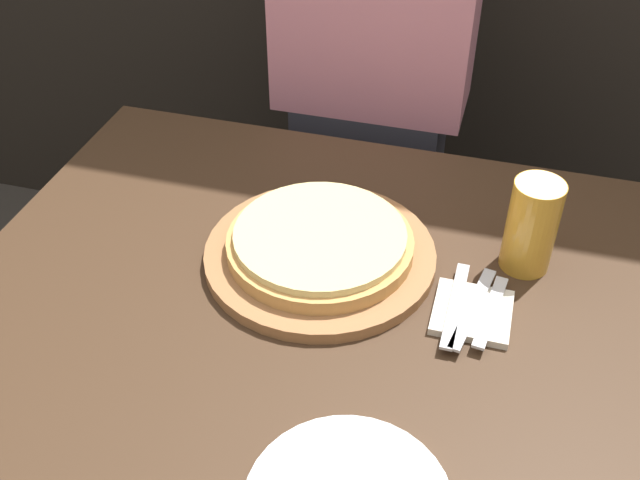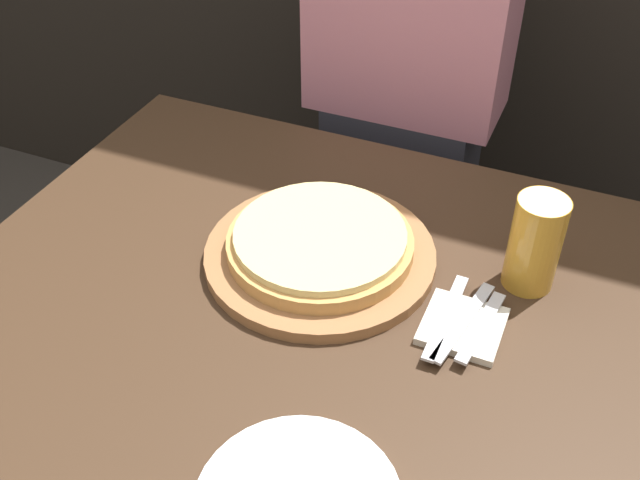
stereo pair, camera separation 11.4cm
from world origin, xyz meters
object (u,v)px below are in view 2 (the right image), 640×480
Objects in this scene: diner_person at (403,135)px; pizza_on_board at (320,248)px; dinner_knife at (463,322)px; spoon at (481,327)px; beer_glass at (536,240)px; fork at (446,317)px.

pizza_on_board is at bearing -85.77° from diner_person.
spoon is at bearing -0.00° from dinner_knife.
beer_glass is 0.99× the size of spoon.
dinner_knife and spoon have the same top height.
beer_glass reaches higher than pizza_on_board.
spoon is at bearing -12.24° from pizza_on_board.
dinner_knife is (0.24, -0.06, -0.01)m from pizza_on_board.
beer_glass reaches higher than dinner_knife.
beer_glass is at bearing 64.75° from dinner_knife.
beer_glass is 0.85× the size of fork.
fork is 0.68m from diner_person.
beer_glass is at bearing 13.96° from pizza_on_board.
spoon is (0.05, 0.00, 0.00)m from fork.
dinner_knife is 0.14× the size of diner_person.
pizza_on_board is 0.25m from dinner_knife.
fork is 1.00× the size of dinner_knife.
pizza_on_board reaches higher than dinner_knife.
spoon is (0.02, -0.00, 0.00)m from dinner_knife.
beer_glass is 0.11× the size of diner_person.
pizza_on_board is at bearing 167.76° from spoon.
diner_person reaches higher than pizza_on_board.
pizza_on_board is 0.32m from beer_glass.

